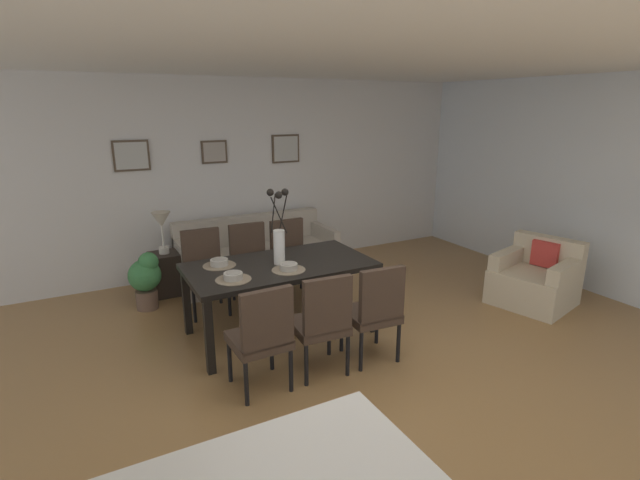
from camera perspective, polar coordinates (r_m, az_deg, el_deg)
The scene contains 26 objects.
ground_plane at distance 4.19m, azimuth 4.67°, elevation -16.28°, with size 9.00×9.00×0.00m, color olive.
back_wall_panel at distance 6.58m, azimuth -10.60°, elevation 7.57°, with size 9.00×0.10×2.60m, color silver.
side_window_wall at distance 6.60m, azimuth 30.80°, elevation 5.61°, with size 0.10×6.30×2.60m, color white.
ceiling_panel at distance 3.91m, azimuth 2.21°, elevation 21.95°, with size 9.00×7.20×0.08m, color white.
dining_table at distance 4.66m, azimuth -4.91°, elevation -3.75°, with size 1.80×0.96×0.74m.
dining_chair_near_left at distance 3.78m, azimuth -7.04°, elevation -11.24°, with size 0.45×0.45×0.92m.
dining_chair_near_right at distance 5.37m, azimuth -13.87°, elevation -3.22°, with size 0.45×0.45×0.92m.
dining_chair_far_left at distance 3.98m, azimuth 0.25°, elevation -9.63°, with size 0.47×0.47×0.92m.
dining_chair_far_right at distance 5.51m, azimuth -8.42°, elevation -2.40°, with size 0.46×0.46×0.92m.
dining_chair_mid_left at distance 4.21m, azimuth 6.67°, elevation -8.25°, with size 0.47×0.47×0.92m.
dining_chair_mid_right at distance 5.65m, azimuth -3.55°, elevation -1.78°, with size 0.45×0.45×0.92m.
centerpiece_vase at distance 4.55m, azimuth -5.02°, elevation 0.50°, with size 0.21×0.23×0.73m.
placemat_near_left at distance 4.27m, azimuth -10.48°, elevation -4.73°, with size 0.32×0.32×0.01m, color #7F705B.
bowl_near_left at distance 4.25m, azimuth -10.50°, elevation -4.26°, with size 0.17×0.17×0.07m.
placemat_near_right at distance 4.66m, azimuth -12.11°, elevation -3.04°, with size 0.32×0.32×0.01m, color #7F705B.
bowl_near_right at distance 4.65m, azimuth -12.14°, elevation -2.61°, with size 0.17×0.17×0.07m.
placemat_far_left at distance 4.44m, azimuth -3.83°, elevation -3.64°, with size 0.32×0.32×0.01m, color #7F705B.
bowl_far_left at distance 4.43m, azimuth -3.84°, elevation -3.19°, with size 0.17×0.17×0.07m.
sofa at distance 6.33m, azimuth -7.68°, elevation -2.14°, with size 2.04×0.84×0.80m.
side_table at distance 6.04m, azimuth -18.16°, elevation -3.91°, with size 0.36×0.36×0.52m, color black.
table_lamp at distance 5.86m, azimuth -18.69°, elevation 1.92°, with size 0.22×0.22×0.51m.
armchair at distance 6.03m, azimuth 24.70°, elevation -4.38°, with size 0.97×0.97×0.75m.
framed_picture_left at distance 6.21m, azimuth -21.93°, elevation 9.48°, with size 0.42×0.03×0.37m.
framed_picture_center at distance 6.40m, azimuth -12.71°, elevation 10.39°, with size 0.34×0.03×0.30m.
framed_picture_right at distance 6.74m, azimuth -4.19°, elevation 11.00°, with size 0.41×0.03×0.39m.
potted_plant at distance 5.64m, azimuth -20.42°, elevation -4.32°, with size 0.36×0.36×0.67m.
Camera 1 is at (-1.95, -2.96, 2.23)m, focal length 26.35 mm.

